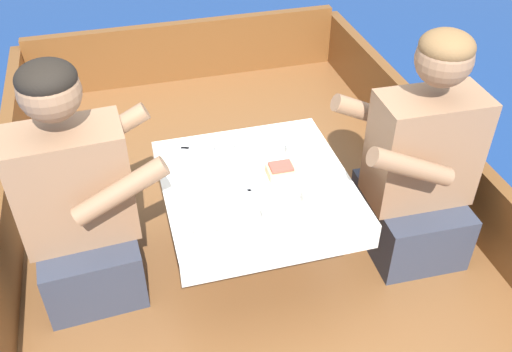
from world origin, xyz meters
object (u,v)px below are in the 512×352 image
(person_port, at_px, (80,205))
(person_starboard, at_px, (418,170))
(coffee_cup_starboard, at_px, (224,147))
(sandwich, at_px, (281,171))
(coffee_cup_port, at_px, (204,234))

(person_port, xyz_separation_m, person_starboard, (1.29, -0.14, 0.00))
(person_starboard, xyz_separation_m, coffee_cup_starboard, (-0.72, 0.26, 0.06))
(sandwich, distance_m, coffee_cup_port, 0.43)
(sandwich, height_order, coffee_cup_port, sandwich)
(person_starboard, bearing_deg, coffee_cup_port, 14.43)
(coffee_cup_port, bearing_deg, person_starboard, 12.75)
(person_starboard, relative_size, coffee_cup_port, 10.66)
(sandwich, height_order, coffee_cup_starboard, sandwich)
(coffee_cup_port, distance_m, coffee_cup_starboard, 0.49)
(person_starboard, bearing_deg, person_port, -4.34)
(person_port, bearing_deg, coffee_cup_starboard, 8.96)
(person_starboard, height_order, coffee_cup_starboard, person_starboard)
(person_port, distance_m, sandwich, 0.75)
(person_starboard, relative_size, sandwich, 9.40)
(sandwich, bearing_deg, person_port, 173.39)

